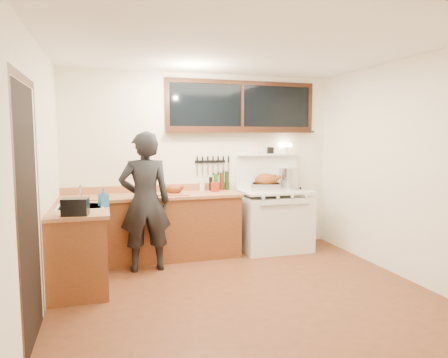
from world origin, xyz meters
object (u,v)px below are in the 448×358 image
object	(u,v)px
vintage_stove	(274,219)
man	(145,202)
cutting_board	(174,190)
roast_turkey	(266,183)

from	to	relation	value
vintage_stove	man	world-z (taller)	man
cutting_board	roast_turkey	world-z (taller)	roast_turkey
vintage_stove	man	distance (m)	2.02
vintage_stove	man	size ratio (longest dim) A/B	0.91
vintage_stove	cutting_board	bearing A→B (deg)	-178.99
cutting_board	roast_turkey	xyz separation A→B (m)	(1.39, 0.07, 0.05)
vintage_stove	cutting_board	xyz separation A→B (m)	(-1.50, -0.03, 0.49)
vintage_stove	man	bearing A→B (deg)	-168.20
man	cutting_board	world-z (taller)	man
man	roast_turkey	bearing A→B (deg)	13.87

